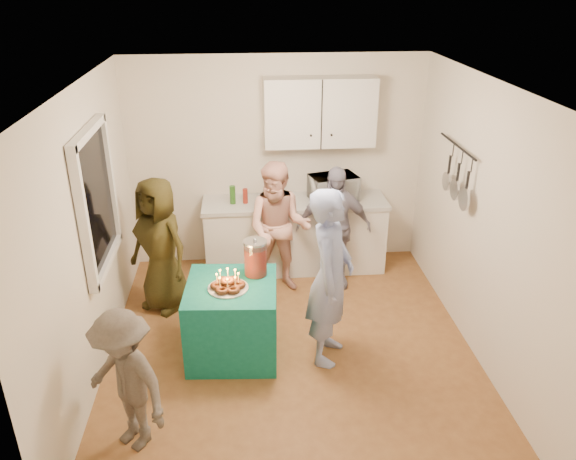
{
  "coord_description": "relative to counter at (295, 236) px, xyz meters",
  "views": [
    {
      "loc": [
        -0.42,
        -4.59,
        3.45
      ],
      "look_at": [
        0.0,
        0.35,
        1.15
      ],
      "focal_mm": 35.0,
      "sensor_mm": 36.0,
      "label": 1
    }
  ],
  "objects": [
    {
      "name": "counter",
      "position": [
        0.0,
        0.0,
        0.0
      ],
      "size": [
        2.2,
        0.58,
        0.86
      ],
      "primitive_type": "cube",
      "color": "white",
      "rests_on": "floor"
    },
    {
      "name": "child_near_left",
      "position": [
        -1.57,
        -2.82,
        0.18
      ],
      "size": [
        0.9,
        0.86,
        1.23
      ],
      "primitive_type": "imported",
      "rotation": [
        0.0,
        0.0,
        -0.69
      ],
      "color": "#4B433C",
      "rests_on": "floor"
    },
    {
      "name": "back_wall",
      "position": [
        -0.2,
        0.3,
        0.87
      ],
      "size": [
        3.6,
        3.6,
        0.0
      ],
      "primitive_type": "plane",
      "color": "silver",
      "rests_on": "floor"
    },
    {
      "name": "upper_cabinet",
      "position": [
        0.3,
        0.15,
        1.52
      ],
      "size": [
        1.3,
        0.3,
        0.8
      ],
      "primitive_type": "cube",
      "color": "white",
      "rests_on": "back_wall"
    },
    {
      "name": "party_table",
      "position": [
        -0.77,
        -1.7,
        -0.05
      ],
      "size": [
        0.91,
        0.91,
        0.76
      ],
      "primitive_type": "cube",
      "rotation": [
        0.0,
        0.0,
        -0.07
      ],
      "color": "#106F5D",
      "rests_on": "floor"
    },
    {
      "name": "woman_back_right",
      "position": [
        0.4,
        -0.46,
        0.31
      ],
      "size": [
        0.89,
        0.42,
        1.48
      ],
      "primitive_type": "imported",
      "rotation": [
        0.0,
        0.0,
        -0.07
      ],
      "color": "#151035",
      "rests_on": "floor"
    },
    {
      "name": "donut_cake",
      "position": [
        -0.79,
        -1.76,
        0.42
      ],
      "size": [
        0.38,
        0.38,
        0.18
      ],
      "primitive_type": null,
      "color": "#381C0C",
      "rests_on": "party_table"
    },
    {
      "name": "ceiling",
      "position": [
        -0.2,
        -1.7,
        2.17
      ],
      "size": [
        4.0,
        4.0,
        0.0
      ],
      "primitive_type": "plane",
      "color": "white",
      "rests_on": "floor"
    },
    {
      "name": "window_night",
      "position": [
        -1.97,
        -1.4,
        1.12
      ],
      "size": [
        0.04,
        1.0,
        1.2
      ],
      "primitive_type": "cube",
      "color": "black",
      "rests_on": "left_wall"
    },
    {
      "name": "man_birthday",
      "position": [
        0.15,
        -1.83,
        0.44
      ],
      "size": [
        0.6,
        0.74,
        1.75
      ],
      "primitive_type": "imported",
      "rotation": [
        0.0,
        0.0,
        1.24
      ],
      "color": "#93A3D7",
      "rests_on": "floor"
    },
    {
      "name": "punch_jar",
      "position": [
        -0.53,
        -1.51,
        0.5
      ],
      "size": [
        0.22,
        0.22,
        0.34
      ],
      "primitive_type": "cylinder",
      "color": "red",
      "rests_on": "party_table"
    },
    {
      "name": "microwave",
      "position": [
        0.46,
        0.0,
        0.63
      ],
      "size": [
        0.63,
        0.51,
        0.31
      ],
      "primitive_type": "imported",
      "rotation": [
        0.0,
        0.0,
        0.26
      ],
      "color": "white",
      "rests_on": "countertop"
    },
    {
      "name": "floor",
      "position": [
        -0.2,
        -1.7,
        -0.43
      ],
      "size": [
        4.0,
        4.0,
        0.0
      ],
      "primitive_type": "plane",
      "color": "brown",
      "rests_on": "ground"
    },
    {
      "name": "right_wall",
      "position": [
        1.6,
        -1.7,
        0.87
      ],
      "size": [
        4.0,
        4.0,
        0.0
      ],
      "primitive_type": "plane",
      "color": "silver",
      "rests_on": "floor"
    },
    {
      "name": "countertop",
      "position": [
        0.0,
        -0.0,
        0.46
      ],
      "size": [
        2.24,
        0.62,
        0.05
      ],
      "primitive_type": "cube",
      "color": "beige",
      "rests_on": "counter"
    },
    {
      "name": "woman_back_left",
      "position": [
        -1.54,
        -0.79,
        0.33
      ],
      "size": [
        0.89,
        0.84,
        1.52
      ],
      "primitive_type": "imported",
      "rotation": [
        0.0,
        0.0,
        -0.65
      ],
      "color": "#544918",
      "rests_on": "floor"
    },
    {
      "name": "woman_back_center",
      "position": [
        -0.23,
        -0.5,
        0.35
      ],
      "size": [
        0.87,
        0.74,
        1.56
      ],
      "primitive_type": "imported",
      "rotation": [
        0.0,
        0.0,
        -0.22
      ],
      "color": "#E58677",
      "rests_on": "floor"
    },
    {
      "name": "pot_rack",
      "position": [
        1.52,
        -1.0,
        1.17
      ],
      "size": [
        0.12,
        1.0,
        0.6
      ],
      "primitive_type": "cube",
      "color": "black",
      "rests_on": "right_wall"
    },
    {
      "name": "left_wall",
      "position": [
        -2.0,
        -1.7,
        0.87
      ],
      "size": [
        4.0,
        4.0,
        0.0
      ],
      "primitive_type": "plane",
      "color": "silver",
      "rests_on": "floor"
    }
  ]
}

